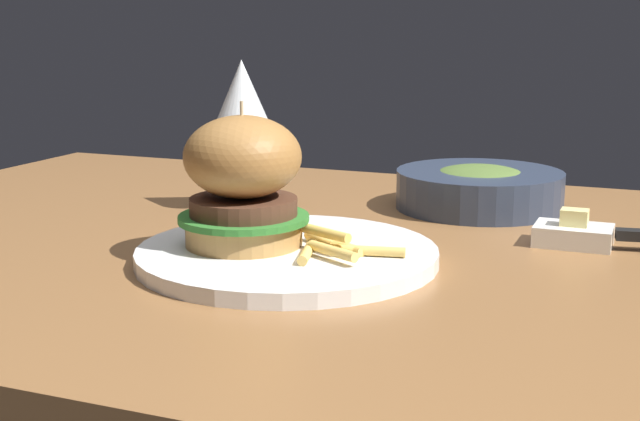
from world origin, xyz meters
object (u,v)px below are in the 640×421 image
burger_sandwich (243,181)px  main_plate (287,255)px  wine_glass (242,102)px  butter_dish (573,234)px  soup_bowl (479,188)px

burger_sandwich → main_plate: bearing=6.2°
main_plate → wine_glass: (-0.14, 0.19, 0.12)m
main_plate → butter_dish: 0.28m
butter_dish → soup_bowl: bearing=131.8°
main_plate → wine_glass: 0.27m
main_plate → burger_sandwich: burger_sandwich is taller
wine_glass → soup_bowl: bearing=22.6°
wine_glass → butter_dish: wine_glass is taller
main_plate → burger_sandwich: 0.08m
main_plate → butter_dish: butter_dish is taller
burger_sandwich → butter_dish: bearing=31.1°
wine_glass → soup_bowl: (0.25, 0.10, -0.10)m
wine_glass → butter_dish: (0.37, -0.03, -0.11)m
main_plate → wine_glass: bearing=126.2°
main_plate → burger_sandwich: bearing=-173.8°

